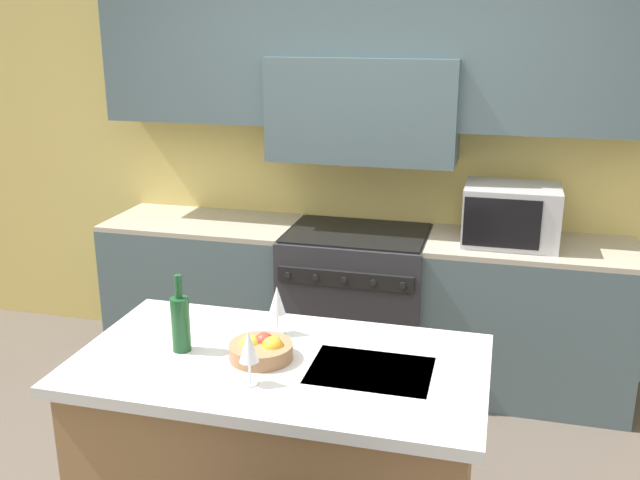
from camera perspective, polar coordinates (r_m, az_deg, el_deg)
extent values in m
cube|color=#DBC166|center=(4.51, 4.02, 6.93)|extent=(10.00, 0.06, 2.70)
cube|color=#4C6066|center=(4.25, 3.69, 14.79)|extent=(3.20, 0.34, 0.85)
cube|color=#4C6066|center=(4.25, 3.52, 10.39)|extent=(1.10, 0.40, 0.60)
cube|color=#4C6066|center=(4.74, -9.14, -4.06)|extent=(1.18, 0.62, 0.90)
cube|color=#B2A893|center=(4.59, -9.41, 1.38)|extent=(1.18, 0.62, 0.03)
cube|color=#4C6066|center=(4.38, 16.13, -6.37)|extent=(1.18, 0.62, 0.90)
cube|color=#B2A893|center=(4.22, 16.65, -0.54)|extent=(1.18, 0.62, 0.03)
cube|color=#2D2D33|center=(4.42, 2.91, -5.26)|extent=(0.85, 0.66, 0.93)
cube|color=black|center=(4.27, 3.01, 0.57)|extent=(0.81, 0.61, 0.01)
cube|color=black|center=(4.00, 1.98, -3.15)|extent=(0.78, 0.02, 0.09)
cylinder|color=black|center=(4.07, -2.61, -2.80)|extent=(0.04, 0.02, 0.04)
cylinder|color=black|center=(4.03, -0.36, -3.01)|extent=(0.04, 0.02, 0.04)
cylinder|color=black|center=(3.99, 1.94, -3.21)|extent=(0.04, 0.02, 0.04)
cylinder|color=black|center=(3.96, 4.27, -3.41)|extent=(0.04, 0.02, 0.04)
cylinder|color=black|center=(3.94, 6.64, -3.61)|extent=(0.04, 0.02, 0.04)
cube|color=#B7B7BC|center=(4.16, 15.02, 1.98)|extent=(0.52, 0.40, 0.33)
cube|color=black|center=(3.97, 14.34, 1.28)|extent=(0.41, 0.01, 0.27)
cube|color=olive|center=(2.95, -3.08, -18.08)|extent=(1.44, 0.77, 0.90)
cube|color=silver|center=(2.71, -3.24, -9.93)|extent=(1.53, 0.84, 0.04)
cube|color=#2D2D30|center=(2.63, 4.06, -10.46)|extent=(0.44, 0.32, 0.01)
cylinder|color=#B2B2B7|center=(2.79, 4.79, -8.62)|extent=(0.02, 0.02, 0.00)
cylinder|color=#194723|center=(2.77, -11.08, -6.64)|extent=(0.07, 0.07, 0.21)
cylinder|color=#194723|center=(2.71, -11.27, -3.68)|extent=(0.03, 0.03, 0.09)
cylinder|color=white|center=(2.54, -5.62, -11.31)|extent=(0.06, 0.06, 0.01)
cylinder|color=white|center=(2.52, -5.65, -10.44)|extent=(0.01, 0.01, 0.08)
cone|color=white|center=(2.47, -5.72, -8.42)|extent=(0.07, 0.07, 0.12)
cylinder|color=white|center=(2.90, -3.41, -7.41)|extent=(0.06, 0.06, 0.01)
cylinder|color=white|center=(2.89, -3.42, -6.62)|extent=(0.01, 0.01, 0.08)
cone|color=white|center=(2.85, -3.46, -4.82)|extent=(0.07, 0.07, 0.12)
cylinder|color=#996B47|center=(2.70, -4.74, -8.85)|extent=(0.24, 0.24, 0.06)
sphere|color=gold|center=(2.70, -5.68, -8.34)|extent=(0.07, 0.07, 0.07)
sphere|color=gold|center=(2.67, -3.82, -8.60)|extent=(0.09, 0.09, 0.09)
sphere|color=red|center=(2.72, -4.50, -8.14)|extent=(0.08, 0.08, 0.08)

